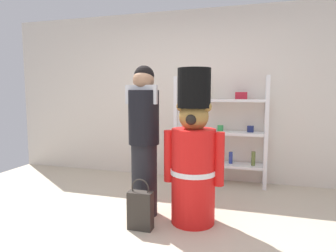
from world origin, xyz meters
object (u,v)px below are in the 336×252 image
Objects in this scene: teddy_bear_guard at (193,156)px; person_shopper at (144,138)px; merchandise_shelf at (220,131)px; shopping_bag at (140,210)px.

person_shopper reaches higher than teddy_bear_guard.
merchandise_shelf is 1.00× the size of teddy_bear_guard.
shopping_bag is (-0.57, -1.75, -0.58)m from merchandise_shelf.
teddy_bear_guard is at bearing -94.23° from merchandise_shelf.
teddy_bear_guard reaches higher than shopping_bag.
teddy_bear_guard is 0.75m from shopping_bag.
teddy_bear_guard is 0.58m from person_shopper.
teddy_bear_guard is (-0.11, -1.44, -0.08)m from merchandise_shelf.
teddy_bear_guard is 0.97× the size of person_shopper.
teddy_bear_guard is at bearing 33.58° from shopping_bag.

